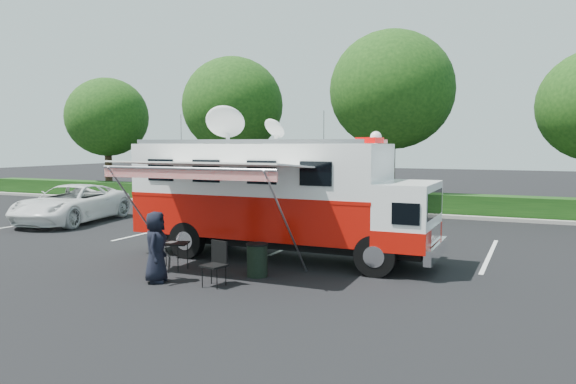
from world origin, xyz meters
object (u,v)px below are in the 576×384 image
at_px(folding_table, 172,244).
at_px(white_suv, 72,222).
at_px(command_truck, 278,196).
at_px(trash_bin, 257,260).

bearing_deg(folding_table, white_suv, 148.70).
distance_m(command_truck, white_suv, 11.66).
bearing_deg(folding_table, trash_bin, 4.90).
bearing_deg(folding_table, command_truck, 51.02).
bearing_deg(white_suv, command_truck, -25.33).
height_order(command_truck, white_suv, command_truck).
relative_size(folding_table, trash_bin, 1.18).
xyz_separation_m(command_truck, trash_bin, (0.46, -2.24, -1.40)).
bearing_deg(command_truck, trash_bin, -78.43).
xyz_separation_m(folding_table, trash_bin, (2.44, 0.21, -0.25)).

